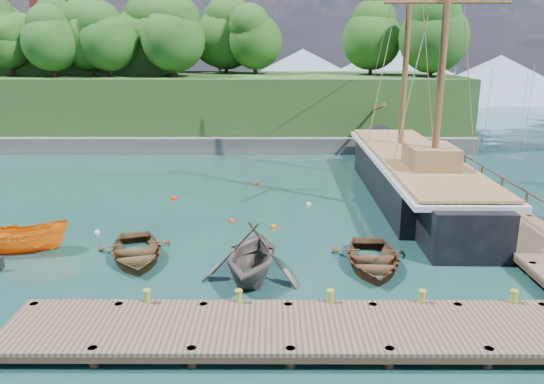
{
  "coord_description": "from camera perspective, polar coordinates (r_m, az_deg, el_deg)",
  "views": [
    {
      "loc": [
        0.14,
        -20.86,
        8.78
      ],
      "look_at": [
        0.06,
        3.36,
        2.0
      ],
      "focal_mm": 35.0,
      "sensor_mm": 36.0,
      "label": 1
    }
  ],
  "objects": [
    {
      "name": "bollard_2",
      "position": [
        18.13,
        6.22,
        -13.42
      ],
      "size": [
        0.26,
        0.26,
        0.45
      ],
      "primitive_type": "cylinder",
      "color": "olive",
      "rests_on": "ground"
    },
    {
      "name": "mooring_buoy_2",
      "position": [
        26.26,
        0.21,
        -3.89
      ],
      "size": [
        0.35,
        0.35,
        0.35
      ],
      "primitive_type": "sphere",
      "color": "#D95700",
      "rests_on": "ground"
    },
    {
      "name": "bollard_0",
      "position": [
        18.5,
        -13.12,
        -13.13
      ],
      "size": [
        0.26,
        0.26,
        0.45
      ],
      "primitive_type": "cylinder",
      "color": "olive",
      "rests_on": "ground"
    },
    {
      "name": "schooner",
      "position": [
        32.36,
        14.95,
        1.33
      ],
      "size": [
        4.93,
        26.72,
        19.47
      ],
      "rotation": [
        0.0,
        0.0,
        -0.01
      ],
      "color": "black",
      "rests_on": "ground"
    },
    {
      "name": "mooring_buoy_1",
      "position": [
        27.25,
        -4.33,
        -3.2
      ],
      "size": [
        0.31,
        0.31,
        0.31
      ],
      "primitive_type": "sphere",
      "color": "red",
      "rests_on": "ground"
    },
    {
      "name": "bollard_3",
      "position": [
        18.68,
        15.65,
        -13.03
      ],
      "size": [
        0.26,
        0.26,
        0.45
      ],
      "primitive_type": "cylinder",
      "color": "olive",
      "rests_on": "ground"
    },
    {
      "name": "mooring_buoy_0",
      "position": [
        26.94,
        -18.28,
        -4.2
      ],
      "size": [
        0.28,
        0.28,
        0.28
      ],
      "primitive_type": "sphere",
      "color": "silver",
      "rests_on": "ground"
    },
    {
      "name": "cabin_boat_white",
      "position": [
        26.68,
        21.94,
        -4.76
      ],
      "size": [
        2.22,
        4.74,
        1.77
      ],
      "primitive_type": "imported",
      "rotation": [
        0.0,
        0.0,
        0.11
      ],
      "color": "white",
      "rests_on": "ground"
    },
    {
      "name": "bollard_4",
      "position": [
        19.68,
        24.3,
        -12.36
      ],
      "size": [
        0.26,
        0.26,
        0.45
      ],
      "primitive_type": "cylinder",
      "color": "olive",
      "rests_on": "ground"
    },
    {
      "name": "dock_near",
      "position": [
        16.71,
        6.76,
        -14.44
      ],
      "size": [
        20.0,
        3.2,
        1.1
      ],
      "color": "#443627",
      "rests_on": "ground"
    },
    {
      "name": "mooring_buoy_3",
      "position": [
        30.06,
        3.97,
        -1.38
      ],
      "size": [
        0.31,
        0.31,
        0.31
      ],
      "primitive_type": "sphere",
      "color": "silver",
      "rests_on": "ground"
    },
    {
      "name": "dock_east",
      "position": [
        31.22,
        21.51,
        -0.98
      ],
      "size": [
        3.2,
        24.0,
        1.1
      ],
      "color": "#443627",
      "rests_on": "ground"
    },
    {
      "name": "mooring_buoy_5",
      "position": [
        34.37,
        -1.71,
        0.83
      ],
      "size": [
        0.33,
        0.33,
        0.33
      ],
      "primitive_type": "sphere",
      "color": "#F14A00",
      "rests_on": "ground"
    },
    {
      "name": "ground",
      "position": [
        22.63,
        -0.19,
        -7.19
      ],
      "size": [
        160.0,
        160.0,
        0.0
      ],
      "primitive_type": "plane",
      "color": "#1A3E38",
      "rests_on": "ground"
    },
    {
      "name": "rowboat_2",
      "position": [
        22.2,
        10.68,
        -7.94
      ],
      "size": [
        3.47,
        4.67,
        0.93
      ],
      "primitive_type": "imported",
      "rotation": [
        0.0,
        0.0,
        -0.06
      ],
      "color": "#4F301D",
      "rests_on": "ground"
    },
    {
      "name": "headland",
      "position": [
        53.91,
        -14.1,
        11.73
      ],
      "size": [
        51.0,
        19.31,
        12.9
      ],
      "color": "#474744",
      "rests_on": "ground"
    },
    {
      "name": "distant_ridge",
      "position": [
        91.06,
        2.87,
        12.83
      ],
      "size": [
        117.0,
        40.0,
        10.0
      ],
      "color": "#728CA5",
      "rests_on": "ground"
    },
    {
      "name": "rowboat_1",
      "position": [
        20.81,
        -2.17,
        -9.33
      ],
      "size": [
        4.35,
        4.88,
        2.34
      ],
      "primitive_type": "imported",
      "rotation": [
        0.0,
        0.0,
        -0.13
      ],
      "color": "#5A514A",
      "rests_on": "ground"
    },
    {
      "name": "motorboat_orange",
      "position": [
        25.71,
        -24.96,
        -5.86
      ],
      "size": [
        3.97,
        2.1,
        1.46
      ],
      "primitive_type": "imported",
      "rotation": [
        0.0,
        0.0,
        1.76
      ],
      "color": "orange",
      "rests_on": "ground"
    },
    {
      "name": "mooring_buoy_4",
      "position": [
        31.55,
        -10.47,
        -0.79
      ],
      "size": [
        0.35,
        0.35,
        0.35
      ],
      "primitive_type": "sphere",
      "color": "red",
      "rests_on": "ground"
    },
    {
      "name": "bollard_1",
      "position": [
        18.07,
        -3.56,
        -13.46
      ],
      "size": [
        0.26,
        0.26,
        0.45
      ],
      "primitive_type": "cylinder",
      "color": "olive",
      "rests_on": "ground"
    },
    {
      "name": "rowboat_0",
      "position": [
        23.28,
        -14.4,
        -7.04
      ],
      "size": [
        4.28,
        5.15,
        0.92
      ],
      "primitive_type": "imported",
      "rotation": [
        0.0,
        0.0,
        0.28
      ],
      "color": "#4E371F",
      "rests_on": "ground"
    }
  ]
}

